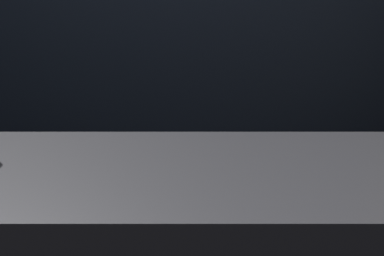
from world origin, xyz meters
The scene contains 0 objects.
Camera 1 is at (0.02, -0.99, 1.61)m, focal length 42.00 mm.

